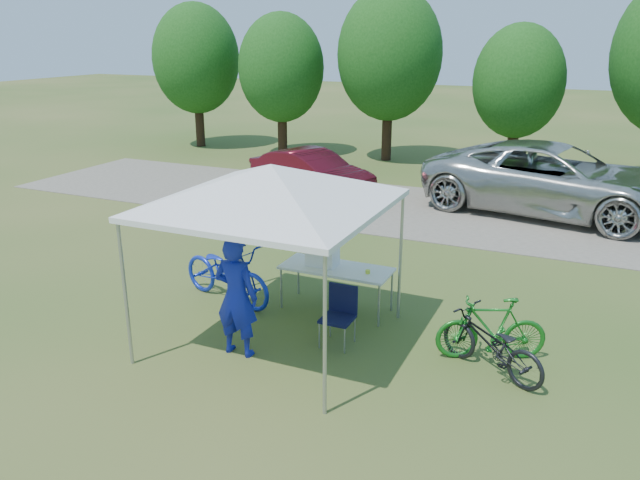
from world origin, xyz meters
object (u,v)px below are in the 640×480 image
object	(u,v)px
sedan	(312,173)
folding_chair	(340,310)
cooler	(322,254)
minivan	(553,179)
cyclist	(236,296)
bike_green	(491,329)
bike_dark	(491,344)
bike_blue	(227,272)
folding_table	(336,270)

from	to	relation	value
sedan	folding_chair	bearing A→B (deg)	-133.67
cooler	minivan	xyz separation A→B (m)	(3.04, 7.72, -0.03)
folding_chair	sedan	bearing A→B (deg)	117.99
cyclist	bike_green	distance (m)	3.67
folding_chair	cyclist	distance (m)	1.58
bike_dark	sedan	size ratio (longest dim) A/B	0.42
cooler	sedan	size ratio (longest dim) A/B	0.13
cyclist	minivan	size ratio (longest dim) A/B	0.28
bike_blue	minivan	bearing A→B (deg)	-15.06
folding_table	bike_blue	size ratio (longest dim) A/B	0.92
folding_table	cyclist	world-z (taller)	cyclist
bike_dark	bike_blue	bearing A→B (deg)	-70.67
folding_chair	bike_dark	xyz separation A→B (m)	(2.23, 0.00, -0.09)
bike_green	sedan	size ratio (longest dim) A/B	0.40
bike_green	minivan	bearing A→B (deg)	155.75
folding_table	minivan	xyz separation A→B (m)	(2.78, 7.72, 0.20)
cooler	bike_green	distance (m)	3.05
folding_table	bike_dark	bearing A→B (deg)	-21.29
bike_dark	minivan	bearing A→B (deg)	-153.17
cooler	cyclist	size ratio (longest dim) A/B	0.29
folding_table	cooler	bearing A→B (deg)	180.00
bike_green	minivan	world-z (taller)	minivan
cooler	sedan	xyz separation A→B (m)	(-3.43, 6.92, -0.29)
cooler	bike_dark	bearing A→B (deg)	-19.61
folding_chair	sedan	distance (m)	9.03
bike_green	sedan	bearing A→B (deg)	-163.53
bike_blue	cooler	bearing A→B (deg)	-59.99
bike_blue	bike_dark	size ratio (longest dim) A/B	1.21
cyclist	minivan	bearing A→B (deg)	-110.92
cyclist	bike_dark	distance (m)	3.61
cyclist	minivan	distance (m)	10.33
sedan	minivan	bearing A→B (deg)	-64.38
minivan	sedan	xyz separation A→B (m)	(-6.47, -0.80, -0.25)
minivan	bike_green	bearing A→B (deg)	-170.29
bike_green	bike_dark	xyz separation A→B (m)	(0.07, -0.41, -0.04)
bike_dark	sedan	xyz separation A→B (m)	(-6.44, 7.99, 0.23)
bike_green	bike_dark	bearing A→B (deg)	-13.83
cooler	folding_table	bearing A→B (deg)	0.00
cyclist	folding_table	bearing A→B (deg)	-110.62
folding_chair	bike_blue	xyz separation A→B (m)	(-2.40, 0.63, -0.00)
sedan	bike_green	bearing A→B (deg)	-121.37
folding_table	minivan	world-z (taller)	minivan
folding_table	bike_blue	bearing A→B (deg)	-166.67
bike_blue	bike_dark	xyz separation A→B (m)	(4.63, -0.63, -0.09)
minivan	bike_blue	bearing A→B (deg)	160.69
bike_green	sedan	xyz separation A→B (m)	(-6.37, 7.58, 0.19)
folding_table	cyclist	bearing A→B (deg)	-109.41
cyclist	bike_green	bearing A→B (deg)	-159.45
bike_green	cyclist	bearing A→B (deg)	-91.81
cyclist	bike_dark	bearing A→B (deg)	-166.02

